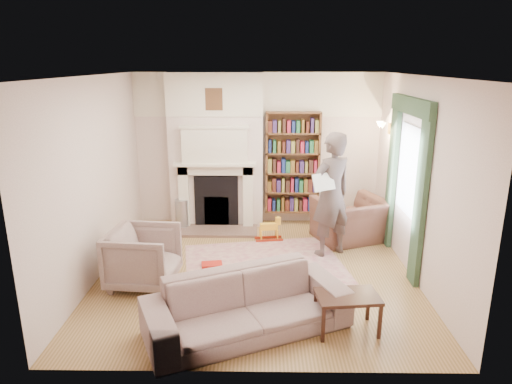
{
  "coord_description": "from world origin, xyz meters",
  "views": [
    {
      "loc": [
        0.08,
        -6.13,
        2.98
      ],
      "look_at": [
        0.0,
        0.25,
        1.15
      ],
      "focal_mm": 32.0,
      "sensor_mm": 36.0,
      "label": 1
    }
  ],
  "objects_px": {
    "armchair_reading": "(351,220)",
    "man_reading": "(331,195)",
    "armchair_left": "(144,257)",
    "coffee_table": "(347,313)",
    "bookcase": "(292,163)",
    "paraffin_heater": "(182,214)",
    "sofa": "(247,305)",
    "rocking_horse": "(269,229)"
  },
  "relations": [
    {
      "from": "bookcase",
      "to": "armchair_reading",
      "type": "distance_m",
      "value": 1.51
    },
    {
      "from": "armchair_reading",
      "to": "man_reading",
      "type": "distance_m",
      "value": 0.97
    },
    {
      "from": "bookcase",
      "to": "rocking_horse",
      "type": "relative_size",
      "value": 3.94
    },
    {
      "from": "man_reading",
      "to": "rocking_horse",
      "type": "bearing_deg",
      "value": -61.42
    },
    {
      "from": "armchair_reading",
      "to": "man_reading",
      "type": "bearing_deg",
      "value": 31.81
    },
    {
      "from": "armchair_left",
      "to": "coffee_table",
      "type": "distance_m",
      "value": 2.82
    },
    {
      "from": "armchair_reading",
      "to": "paraffin_heater",
      "type": "relative_size",
      "value": 2.06
    },
    {
      "from": "armchair_left",
      "to": "sofa",
      "type": "height_order",
      "value": "armchair_left"
    },
    {
      "from": "armchair_left",
      "to": "sofa",
      "type": "relative_size",
      "value": 0.39
    },
    {
      "from": "armchair_left",
      "to": "man_reading",
      "type": "xyz_separation_m",
      "value": [
        2.69,
        1.07,
        0.58
      ]
    },
    {
      "from": "sofa",
      "to": "coffee_table",
      "type": "bearing_deg",
      "value": -22.6
    },
    {
      "from": "sofa",
      "to": "rocking_horse",
      "type": "bearing_deg",
      "value": 60.1
    },
    {
      "from": "bookcase",
      "to": "man_reading",
      "type": "bearing_deg",
      "value": -70.57
    },
    {
      "from": "sofa",
      "to": "man_reading",
      "type": "xyz_separation_m",
      "value": [
        1.24,
        2.2,
        0.65
      ]
    },
    {
      "from": "bookcase",
      "to": "sofa",
      "type": "distance_m",
      "value": 3.82
    },
    {
      "from": "armchair_left",
      "to": "man_reading",
      "type": "height_order",
      "value": "man_reading"
    },
    {
      "from": "bookcase",
      "to": "rocking_horse",
      "type": "xyz_separation_m",
      "value": [
        -0.44,
        -0.89,
        -0.97
      ]
    },
    {
      "from": "coffee_table",
      "to": "paraffin_heater",
      "type": "relative_size",
      "value": 1.27
    },
    {
      "from": "bookcase",
      "to": "paraffin_heater",
      "type": "relative_size",
      "value": 3.36
    },
    {
      "from": "armchair_left",
      "to": "rocking_horse",
      "type": "height_order",
      "value": "armchair_left"
    },
    {
      "from": "armchair_left",
      "to": "coffee_table",
      "type": "bearing_deg",
      "value": -107.66
    },
    {
      "from": "coffee_table",
      "to": "man_reading",
      "type": "bearing_deg",
      "value": 80.75
    },
    {
      "from": "coffee_table",
      "to": "paraffin_heater",
      "type": "bearing_deg",
      "value": 119.88
    },
    {
      "from": "sofa",
      "to": "rocking_horse",
      "type": "relative_size",
      "value": 4.89
    },
    {
      "from": "sofa",
      "to": "rocking_horse",
      "type": "xyz_separation_m",
      "value": [
        0.28,
        2.76,
        -0.13
      ]
    },
    {
      "from": "man_reading",
      "to": "armchair_left",
      "type": "bearing_deg",
      "value": -9.41
    },
    {
      "from": "paraffin_heater",
      "to": "rocking_horse",
      "type": "xyz_separation_m",
      "value": [
        1.59,
        -0.58,
        -0.07
      ]
    },
    {
      "from": "armchair_reading",
      "to": "rocking_horse",
      "type": "distance_m",
      "value": 1.41
    },
    {
      "from": "rocking_horse",
      "to": "coffee_table",
      "type": "bearing_deg",
      "value": -81.41
    },
    {
      "from": "bookcase",
      "to": "man_reading",
      "type": "distance_m",
      "value": 1.55
    },
    {
      "from": "armchair_reading",
      "to": "sofa",
      "type": "height_order",
      "value": "armchair_reading"
    },
    {
      "from": "armchair_reading",
      "to": "armchair_left",
      "type": "xyz_separation_m",
      "value": [
        -3.14,
        -1.67,
        0.04
      ]
    },
    {
      "from": "coffee_table",
      "to": "armchair_reading",
      "type": "bearing_deg",
      "value": 72.2
    },
    {
      "from": "sofa",
      "to": "paraffin_heater",
      "type": "xyz_separation_m",
      "value": [
        -1.31,
        3.34,
        -0.06
      ]
    },
    {
      "from": "bookcase",
      "to": "paraffin_heater",
      "type": "height_order",
      "value": "bookcase"
    },
    {
      "from": "man_reading",
      "to": "armchair_reading",
      "type": "bearing_deg",
      "value": -158.03
    },
    {
      "from": "rocking_horse",
      "to": "sofa",
      "type": "bearing_deg",
      "value": -104.54
    },
    {
      "from": "armchair_reading",
      "to": "paraffin_heater",
      "type": "bearing_deg",
      "value": -31.45
    },
    {
      "from": "bookcase",
      "to": "paraffin_heater",
      "type": "distance_m",
      "value": 2.24
    },
    {
      "from": "bookcase",
      "to": "armchair_left",
      "type": "height_order",
      "value": "bookcase"
    },
    {
      "from": "armchair_reading",
      "to": "man_reading",
      "type": "relative_size",
      "value": 0.57
    },
    {
      "from": "sofa",
      "to": "paraffin_heater",
      "type": "bearing_deg",
      "value": 87.32
    }
  ]
}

